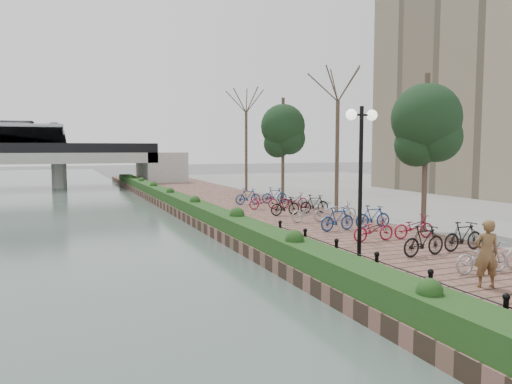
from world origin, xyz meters
TOP-DOWN VIEW (x-y plane):
  - ground at (0.00, 0.00)m, footprint 220.00×220.00m
  - promenade at (4.00, 17.50)m, footprint 8.00×75.00m
  - inland_pavement at (20.00, 17.50)m, footprint 24.00×75.00m
  - hedge at (0.60, 20.00)m, footprint 1.10×56.00m
  - chain_fence at (1.40, 2.00)m, footprint 0.10×14.10m
  - lamppost at (2.03, 4.75)m, footprint 1.02×0.32m
  - pedestrian at (3.59, 1.54)m, footprint 0.73×0.62m
  - bicycle_parking at (5.50, 11.49)m, footprint 2.40×19.89m
  - street_trees at (8.00, 12.68)m, footprint 3.20×37.12m

SIDE VIEW (x-z plane):
  - ground at x=0.00m, z-range 0.00..0.00m
  - promenade at x=4.00m, z-range 0.00..0.50m
  - inland_pavement at x=20.00m, z-range 0.00..0.50m
  - hedge at x=0.60m, z-range 0.50..1.10m
  - chain_fence at x=1.40m, z-range 0.50..1.20m
  - bicycle_parking at x=5.50m, z-range 0.47..1.47m
  - pedestrian at x=3.59m, z-range 0.50..2.20m
  - street_trees at x=8.00m, z-range 0.29..7.09m
  - lamppost at x=2.03m, z-range 1.55..6.20m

